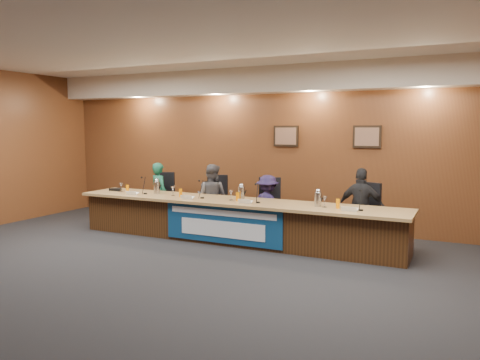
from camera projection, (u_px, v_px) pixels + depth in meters
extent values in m
plane|color=black|center=(152.00, 280.00, 6.21)|extent=(10.00, 10.00, 0.00)
cube|color=silver|center=(146.00, 33.00, 5.86)|extent=(10.00, 8.00, 0.04)
cube|color=#5A3019|center=(268.00, 148.00, 9.61)|extent=(10.00, 0.04, 3.20)
cube|color=beige|center=(264.00, 80.00, 9.23)|extent=(10.00, 0.50, 0.50)
cube|color=#39200F|center=(233.00, 222.00, 8.32)|extent=(6.00, 0.80, 0.70)
cube|color=olive|center=(232.00, 201.00, 8.23)|extent=(6.10, 0.95, 0.05)
cube|color=navy|center=(222.00, 224.00, 7.94)|extent=(2.20, 0.02, 0.65)
cube|color=silver|center=(222.00, 213.00, 7.91)|extent=(2.00, 0.01, 0.10)
cube|color=silver|center=(222.00, 229.00, 7.94)|extent=(1.60, 0.01, 0.28)
cube|color=black|center=(286.00, 136.00, 9.38)|extent=(0.52, 0.04, 0.42)
cube|color=black|center=(367.00, 137.00, 8.68)|extent=(0.52, 0.04, 0.42)
imported|color=#134F39|center=(159.00, 194.00, 9.72)|extent=(0.56, 0.48, 1.30)
imported|color=#4C4A4F|center=(212.00, 197.00, 9.17)|extent=(0.66, 0.53, 1.31)
imported|color=#1D1539|center=(268.00, 206.00, 8.66)|extent=(0.81, 0.55, 1.15)
imported|color=black|center=(361.00, 208.00, 7.90)|extent=(0.79, 0.34, 1.34)
cube|color=black|center=(162.00, 201.00, 9.83)|extent=(0.61, 0.61, 0.08)
cube|color=black|center=(214.00, 205.00, 9.28)|extent=(0.56, 0.56, 0.08)
cube|color=black|center=(270.00, 210.00, 8.76)|extent=(0.62, 0.62, 0.08)
cube|color=black|center=(362.00, 218.00, 8.01)|extent=(0.62, 0.62, 0.08)
cube|color=white|center=(131.00, 193.00, 8.85)|extent=(0.24, 0.08, 0.10)
cylinder|color=black|center=(145.00, 194.00, 8.96)|extent=(0.07, 0.07, 0.02)
cylinder|color=orange|center=(127.00, 189.00, 9.17)|extent=(0.06, 0.06, 0.15)
cylinder|color=silver|center=(121.00, 187.00, 9.26)|extent=(0.08, 0.08, 0.18)
cube|color=white|center=(186.00, 197.00, 8.31)|extent=(0.24, 0.08, 0.10)
cylinder|color=black|center=(202.00, 198.00, 8.42)|extent=(0.07, 0.07, 0.02)
cylinder|color=orange|center=(181.00, 193.00, 8.60)|extent=(0.06, 0.06, 0.15)
cylinder|color=silver|center=(173.00, 191.00, 8.72)|extent=(0.08, 0.08, 0.18)
cube|color=white|center=(244.00, 201.00, 7.83)|extent=(0.24, 0.08, 0.10)
cylinder|color=black|center=(258.00, 202.00, 7.90)|extent=(0.07, 0.07, 0.02)
cylinder|color=orange|center=(238.00, 197.00, 8.13)|extent=(0.06, 0.06, 0.15)
cylinder|color=silver|center=(231.00, 195.00, 8.18)|extent=(0.08, 0.08, 0.18)
cube|color=white|center=(349.00, 209.00, 7.09)|extent=(0.24, 0.08, 0.10)
cylinder|color=black|center=(361.00, 210.00, 7.16)|extent=(0.07, 0.07, 0.02)
cylinder|color=orange|center=(338.00, 204.00, 7.36)|extent=(0.06, 0.06, 0.15)
cylinder|color=silver|center=(325.00, 202.00, 7.45)|extent=(0.08, 0.08, 0.18)
cylinder|color=silver|center=(157.00, 188.00, 9.00)|extent=(0.12, 0.12, 0.23)
cylinder|color=silver|center=(241.00, 193.00, 8.22)|extent=(0.12, 0.12, 0.24)
cylinder|color=silver|center=(318.00, 199.00, 7.54)|extent=(0.11, 0.11, 0.23)
cylinder|color=black|center=(117.00, 190.00, 9.44)|extent=(0.32, 0.32, 0.05)
cube|color=white|center=(351.00, 209.00, 7.29)|extent=(0.26, 0.33, 0.01)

